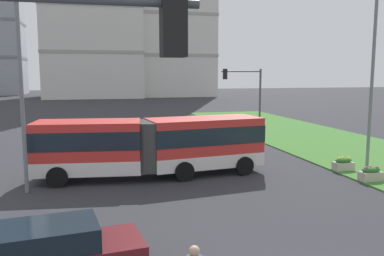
{
  "coord_description": "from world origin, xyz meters",
  "views": [
    {
      "loc": [
        -5.49,
        -7.6,
        5.36
      ],
      "look_at": [
        0.11,
        14.95,
        2.2
      ],
      "focal_mm": 37.63,
      "sensor_mm": 36.0,
      "label": 1
    }
  ],
  "objects": [
    {
      "name": "flower_planter_4",
      "position": [
        7.82,
        11.4,
        0.43
      ],
      "size": [
        1.1,
        0.56,
        0.74
      ],
      "color": "#B7AD9E",
      "rests_on": "grass_median"
    },
    {
      "name": "streetlight_median",
      "position": [
        9.72,
        11.89,
        5.37
      ],
      "size": [
        0.7,
        0.28,
        9.84
      ],
      "color": "slate",
      "rests_on": "ground"
    },
    {
      "name": "car_black_sedan",
      "position": [
        -6.04,
        22.55,
        0.75
      ],
      "size": [
        4.55,
        2.35,
        1.58
      ],
      "color": "black",
      "rests_on": "ground"
    },
    {
      "name": "articulated_bus",
      "position": [
        -2.54,
        12.91,
        1.65
      ],
      "size": [
        12.04,
        3.32,
        3.0
      ],
      "color": "red",
      "rests_on": "ground"
    },
    {
      "name": "traffic_light_far_right",
      "position": [
        6.34,
        22.0,
        3.92
      ],
      "size": [
        3.31,
        0.28,
        5.71
      ],
      "color": "#474C51",
      "rests_on": "ground"
    },
    {
      "name": "flower_planter_3",
      "position": [
        7.82,
        9.15,
        0.43
      ],
      "size": [
        1.1,
        0.56,
        0.74
      ],
      "color": "#B7AD9E",
      "rests_on": "grass_median"
    },
    {
      "name": "streetlight_left",
      "position": [
        -8.5,
        11.4,
        4.75
      ],
      "size": [
        0.7,
        0.28,
        8.62
      ],
      "color": "slate",
      "rests_on": "ground"
    },
    {
      "name": "car_maroon_sedan",
      "position": [
        -6.54,
        2.71,
        0.75
      ],
      "size": [
        4.59,
        2.45,
        1.58
      ],
      "color": "maroon",
      "rests_on": "ground"
    }
  ]
}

